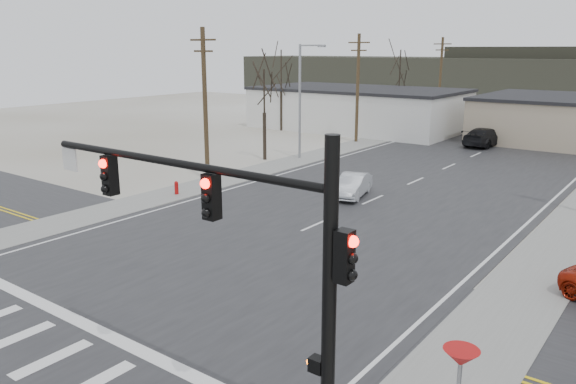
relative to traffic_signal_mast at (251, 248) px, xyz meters
name	(u,v)px	position (x,y,z in m)	size (l,w,h in m)	color
ground	(202,275)	(-7.89, 6.20, -4.67)	(140.00, 140.00, 0.00)	silver
main_road	(381,197)	(-7.89, 21.20, -4.65)	(18.00, 110.00, 0.05)	#242426
cross_road	(202,275)	(-7.89, 6.20, -4.65)	(90.00, 10.00, 0.04)	#242426
sidewalk_left	(289,163)	(-18.49, 26.20, -4.64)	(3.00, 90.00, 0.06)	gray
traffic_signal_mast	(251,248)	(0.00, 0.00, 0.00)	(8.95, 0.43, 7.20)	black
fire_hydrant	(176,188)	(-18.09, 14.20, -4.22)	(0.24, 0.24, 0.87)	#A50C0C
yield_sign	(461,361)	(3.61, 2.70, -2.61)	(0.80, 0.80, 2.35)	gray
building_left_far	(357,108)	(-23.89, 46.20, -2.42)	(22.30, 12.30, 4.50)	silver
upole_left_b	(205,103)	(-19.39, 18.20, 0.55)	(2.20, 0.30, 10.00)	#493922
upole_left_c	(358,87)	(-19.39, 38.20, 0.55)	(2.20, 0.30, 10.00)	#493922
upole_left_d	(440,78)	(-19.39, 58.20, 0.55)	(2.20, 0.30, 10.00)	#493922
streetlight_main	(302,95)	(-18.69, 28.20, 0.41)	(2.40, 0.25, 9.00)	gray
tree_left_near	(264,94)	(-20.89, 26.20, 0.55)	(3.30, 3.30, 7.35)	#2F271D
tree_left_far	(400,70)	(-21.89, 52.20, 1.61)	(3.96, 3.96, 8.82)	#2F271D
tree_left_mid	(281,72)	(-29.89, 40.20, 1.61)	(3.96, 3.96, 8.82)	#2F271D
hill_left	(404,75)	(-42.89, 98.20, -1.17)	(70.00, 18.00, 7.00)	#333026
sedan_crossing	(353,185)	(-9.28, 20.20, -3.95)	(1.43, 4.09, 1.35)	#AEB3B9
car_far_a	(485,137)	(-8.75, 43.06, -3.80)	(2.32, 5.70, 1.65)	black
car_far_b	(529,124)	(-8.08, 55.79, -3.93)	(1.65, 4.10, 1.40)	black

